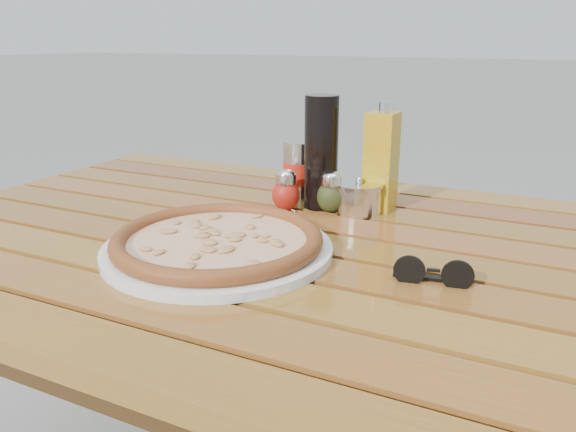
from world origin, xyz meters
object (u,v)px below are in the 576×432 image
at_px(dark_bottle, 321,152).
at_px(sunglasses, 433,274).
at_px(pizza, 218,240).
at_px(oregano_shaker, 331,193).
at_px(parmesan_tin, 358,197).
at_px(plate, 218,249).
at_px(soda_can, 299,171).
at_px(pepper_shaker, 286,191).
at_px(table, 283,277).
at_px(olive_oil_cruet, 381,161).

relative_size(dark_bottle, sunglasses, 2.00).
height_order(pizza, oregano_shaker, oregano_shaker).
height_order(parmesan_tin, sunglasses, parmesan_tin).
distance_m(plate, soda_can, 0.35).
xyz_separation_m(oregano_shaker, parmesan_tin, (0.05, 0.02, -0.01)).
relative_size(plate, pepper_shaker, 4.39).
distance_m(table, plate, 0.15).
bearing_deg(plate, table, 64.44).
xyz_separation_m(oregano_shaker, sunglasses, (0.25, -0.25, -0.02)).
distance_m(plate, pepper_shaker, 0.26).
bearing_deg(olive_oil_cruet, pepper_shaker, -152.62).
distance_m(oregano_shaker, soda_can, 0.12).
bearing_deg(pepper_shaker, oregano_shaker, 17.05).
bearing_deg(pizza, sunglasses, 5.47).
distance_m(pizza, sunglasses, 0.33).
height_order(pizza, olive_oil_cruet, olive_oil_cruet).
xyz_separation_m(table, pepper_shaker, (-0.06, 0.14, 0.11)).
height_order(plate, dark_bottle, dark_bottle).
relative_size(soda_can, parmesan_tin, 1.21).
bearing_deg(pizza, table, 64.44).
bearing_deg(olive_oil_cruet, dark_bottle, -162.37).
xyz_separation_m(pizza, dark_bottle, (0.05, 0.31, 0.09)).
distance_m(table, sunglasses, 0.30).
bearing_deg(plate, sunglasses, 5.47).
relative_size(pepper_shaker, soda_can, 0.68).
bearing_deg(table, pizza, -115.56).
relative_size(table, olive_oil_cruet, 6.67).
bearing_deg(table, oregano_shaker, 82.64).
bearing_deg(pizza, parmesan_tin, 67.43).
bearing_deg(plate, oregano_shaker, 74.68).
bearing_deg(soda_can, dark_bottle, -31.44).
height_order(oregano_shaker, parmesan_tin, oregano_shaker).
height_order(soda_can, parmesan_tin, soda_can).
height_order(plate, pepper_shaker, pepper_shaker).
relative_size(olive_oil_cruet, parmesan_tin, 2.12).
height_order(dark_bottle, parmesan_tin, dark_bottle).
distance_m(pizza, olive_oil_cruet, 0.38).
bearing_deg(oregano_shaker, plate, -105.32).
relative_size(table, parmesan_tin, 14.15).
bearing_deg(soda_can, plate, -86.57).
distance_m(table, olive_oil_cruet, 0.30).
distance_m(table, parmesan_tin, 0.23).
distance_m(plate, dark_bottle, 0.33).
relative_size(table, dark_bottle, 6.36).
height_order(pizza, sunglasses, sunglasses).
bearing_deg(oregano_shaker, pepper_shaker, -162.95).
height_order(plate, olive_oil_cruet, olive_oil_cruet).
xyz_separation_m(olive_oil_cruet, sunglasses, (0.17, -0.31, -0.08)).
bearing_deg(pepper_shaker, dark_bottle, 43.14).
distance_m(soda_can, sunglasses, 0.47).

